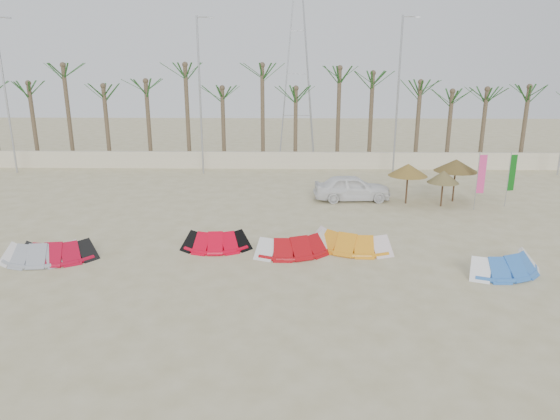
{
  "coord_description": "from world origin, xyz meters",
  "views": [
    {
      "loc": [
        0.49,
        -16.15,
        7.77
      ],
      "look_at": [
        0.0,
        6.0,
        1.3
      ],
      "focal_mm": 32.0,
      "sensor_mm": 36.0,
      "label": 1
    }
  ],
  "objects_px": {
    "kite_red_right": "(296,242)",
    "parasol_mid": "(443,177)",
    "kite_orange": "(349,238)",
    "car": "(352,188)",
    "kite_red_left": "(59,249)",
    "parasol_left": "(408,170)",
    "kite_red_mid": "(217,238)",
    "kite_blue": "(503,261)",
    "parasol_right": "(456,165)",
    "kite_grey": "(45,250)"
  },
  "relations": [
    {
      "from": "kite_grey",
      "to": "parasol_left",
      "type": "xyz_separation_m",
      "value": [
        16.87,
        9.07,
        1.57
      ]
    },
    {
      "from": "parasol_left",
      "to": "parasol_right",
      "type": "xyz_separation_m",
      "value": [
        2.87,
        0.53,
        0.17
      ]
    },
    {
      "from": "kite_red_left",
      "to": "parasol_left",
      "type": "xyz_separation_m",
      "value": [
        16.33,
        8.92,
        1.57
      ]
    },
    {
      "from": "kite_grey",
      "to": "parasol_mid",
      "type": "distance_m",
      "value": 20.62
    },
    {
      "from": "kite_grey",
      "to": "kite_red_left",
      "type": "relative_size",
      "value": 1.01
    },
    {
      "from": "parasol_mid",
      "to": "car",
      "type": "relative_size",
      "value": 0.46
    },
    {
      "from": "parasol_left",
      "to": "kite_red_left",
      "type": "bearing_deg",
      "value": -151.35
    },
    {
      "from": "kite_grey",
      "to": "kite_red_left",
      "type": "distance_m",
      "value": 0.56
    },
    {
      "from": "kite_red_left",
      "to": "kite_red_mid",
      "type": "distance_m",
      "value": 6.54
    },
    {
      "from": "kite_red_right",
      "to": "parasol_mid",
      "type": "distance_m",
      "value": 11.16
    },
    {
      "from": "kite_red_mid",
      "to": "parasol_right",
      "type": "xyz_separation_m",
      "value": [
        12.81,
        8.02,
        1.74
      ]
    },
    {
      "from": "kite_grey",
      "to": "car",
      "type": "relative_size",
      "value": 0.74
    },
    {
      "from": "kite_red_right",
      "to": "parasol_right",
      "type": "xyz_separation_m",
      "value": [
        9.33,
        8.4,
        1.74
      ]
    },
    {
      "from": "kite_orange",
      "to": "kite_blue",
      "type": "relative_size",
      "value": 1.11
    },
    {
      "from": "kite_red_right",
      "to": "kite_blue",
      "type": "distance_m",
      "value": 8.3
    },
    {
      "from": "parasol_mid",
      "to": "car",
      "type": "distance_m",
      "value": 5.18
    },
    {
      "from": "kite_red_left",
      "to": "kite_orange",
      "type": "relative_size",
      "value": 0.83
    },
    {
      "from": "kite_red_mid",
      "to": "parasol_left",
      "type": "xyz_separation_m",
      "value": [
        9.94,
        7.49,
        1.57
      ]
    },
    {
      "from": "kite_blue",
      "to": "parasol_left",
      "type": "bearing_deg",
      "value": 99.16
    },
    {
      "from": "parasol_right",
      "to": "kite_red_right",
      "type": "bearing_deg",
      "value": -137.99
    },
    {
      "from": "parasol_left",
      "to": "parasol_right",
      "type": "distance_m",
      "value": 2.92
    },
    {
      "from": "kite_red_right",
      "to": "kite_orange",
      "type": "height_order",
      "value": "same"
    },
    {
      "from": "kite_red_mid",
      "to": "parasol_right",
      "type": "distance_m",
      "value": 15.22
    },
    {
      "from": "kite_red_left",
      "to": "car",
      "type": "relative_size",
      "value": 0.74
    },
    {
      "from": "kite_grey",
      "to": "parasol_right",
      "type": "bearing_deg",
      "value": 25.93
    },
    {
      "from": "kite_red_mid",
      "to": "parasol_mid",
      "type": "xyz_separation_m",
      "value": [
        11.82,
        6.93,
        1.3
      ]
    },
    {
      "from": "kite_red_left",
      "to": "parasol_left",
      "type": "height_order",
      "value": "parasol_left"
    },
    {
      "from": "parasol_left",
      "to": "car",
      "type": "xyz_separation_m",
      "value": [
        -3.07,
        0.65,
        -1.22
      ]
    },
    {
      "from": "kite_red_mid",
      "to": "car",
      "type": "height_order",
      "value": "car"
    },
    {
      "from": "kite_orange",
      "to": "parasol_mid",
      "type": "distance_m",
      "value": 9.18
    },
    {
      "from": "kite_red_right",
      "to": "parasol_left",
      "type": "distance_m",
      "value": 10.3
    },
    {
      "from": "kite_orange",
      "to": "car",
      "type": "bearing_deg",
      "value": 82.42
    },
    {
      "from": "kite_red_left",
      "to": "kite_red_mid",
      "type": "xyz_separation_m",
      "value": [
        6.38,
        1.42,
        -0.0
      ]
    },
    {
      "from": "kite_red_mid",
      "to": "kite_red_right",
      "type": "bearing_deg",
      "value": -6.21
    },
    {
      "from": "kite_red_right",
      "to": "kite_blue",
      "type": "bearing_deg",
      "value": -14.01
    },
    {
      "from": "kite_blue",
      "to": "parasol_right",
      "type": "relative_size",
      "value": 1.44
    },
    {
      "from": "kite_orange",
      "to": "car",
      "type": "distance_m",
      "value": 8.1
    },
    {
      "from": "kite_red_left",
      "to": "car",
      "type": "bearing_deg",
      "value": 35.83
    },
    {
      "from": "kite_orange",
      "to": "car",
      "type": "relative_size",
      "value": 0.89
    },
    {
      "from": "kite_red_mid",
      "to": "car",
      "type": "relative_size",
      "value": 0.67
    },
    {
      "from": "kite_grey",
      "to": "parasol_left",
      "type": "height_order",
      "value": "parasol_left"
    },
    {
      "from": "kite_blue",
      "to": "car",
      "type": "relative_size",
      "value": 0.8
    },
    {
      "from": "parasol_left",
      "to": "car",
      "type": "height_order",
      "value": "parasol_left"
    },
    {
      "from": "kite_red_right",
      "to": "car",
      "type": "xyz_separation_m",
      "value": [
        3.38,
        8.52,
        0.35
      ]
    },
    {
      "from": "kite_blue",
      "to": "parasol_right",
      "type": "xyz_separation_m",
      "value": [
        1.28,
        10.41,
        1.74
      ]
    },
    {
      "from": "parasol_mid",
      "to": "car",
      "type": "height_order",
      "value": "parasol_mid"
    },
    {
      "from": "kite_red_mid",
      "to": "kite_blue",
      "type": "height_order",
      "value": "same"
    },
    {
      "from": "kite_blue",
      "to": "parasol_mid",
      "type": "relative_size",
      "value": 1.74
    },
    {
      "from": "parasol_right",
      "to": "car",
      "type": "xyz_separation_m",
      "value": [
        -5.94,
        0.12,
        -1.39
      ]
    },
    {
      "from": "kite_blue",
      "to": "car",
      "type": "height_order",
      "value": "car"
    }
  ]
}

